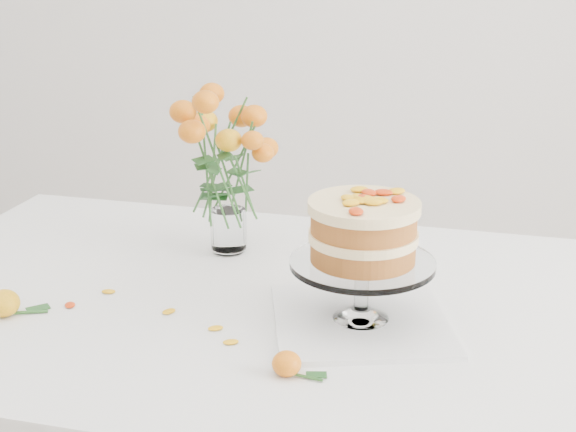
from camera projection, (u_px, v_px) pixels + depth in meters
table at (252, 337)px, 1.49m from camera, size 1.43×0.93×0.76m
napkin at (360, 320)px, 1.36m from camera, size 0.37×0.37×0.01m
cake_stand at (363, 237)px, 1.31m from camera, size 0.24×0.24×0.22m
rose_vase at (227, 151)px, 1.60m from camera, size 0.26×0.26×0.37m
loose_rose_near at (4, 303)px, 1.38m from camera, size 0.10×0.06×0.05m
loose_rose_far at (287, 364)px, 1.19m from camera, size 0.08×0.04×0.04m
stray_petal_a at (169, 312)px, 1.40m from camera, size 0.03×0.02×0.00m
stray_petal_b at (216, 328)px, 1.33m from camera, size 0.03×0.02×0.00m
stray_petal_c at (231, 342)px, 1.29m from camera, size 0.03×0.02×0.00m
stray_petal_d at (109, 292)px, 1.47m from camera, size 0.03×0.02×0.00m
stray_petal_e at (70, 305)px, 1.42m from camera, size 0.03×0.02×0.00m
stray_petal_f at (412, 335)px, 1.31m from camera, size 0.03×0.02×0.00m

